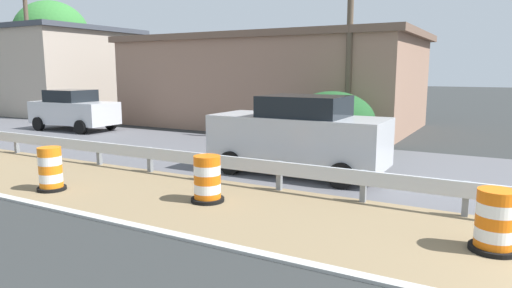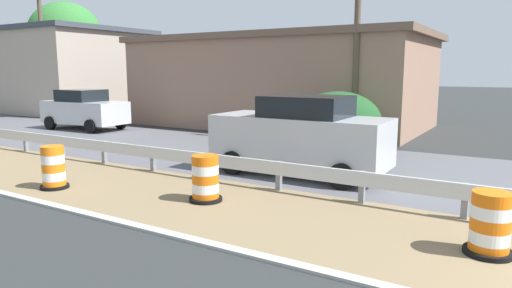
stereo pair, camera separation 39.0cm
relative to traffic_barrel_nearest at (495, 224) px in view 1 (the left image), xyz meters
name	(u,v)px [view 1 (the left image)]	position (x,y,z in m)	size (l,w,h in m)	color
traffic_barrel_nearest	(495,224)	(0.00, 0.00, 0.00)	(0.73, 0.73, 1.00)	orange
traffic_barrel_close	(207,181)	(0.06, 5.53, 0.01)	(0.73, 0.73, 1.01)	orange
traffic_barrel_mid	(51,171)	(-0.98, 9.32, 0.02)	(0.66, 0.66, 1.04)	orange
car_lead_near_lane	(299,135)	(3.46, 4.89, 0.63)	(2.11, 4.77, 2.16)	silver
car_trailing_near_lane	(74,110)	(6.77, 18.00, 0.51)	(2.15, 4.30, 1.92)	silver
roadside_shop_near	(271,81)	(13.27, 10.80, 1.83)	(7.87, 14.84, 4.54)	#93705B
roadside_shop_far	(41,71)	(13.04, 28.94, 2.36)	(8.53, 12.67, 5.60)	#AD9E8E
utility_pole_near	(350,35)	(9.46, 5.46, 3.70)	(0.24, 1.80, 7.97)	brown
utility_pole_mid	(28,46)	(9.12, 24.42, 3.77)	(0.24, 1.80, 8.12)	brown
bush_roadside	(332,120)	(7.74, 5.48, 0.60)	(3.07, 3.07, 2.09)	#1E4C23
tree_roadside	(52,34)	(11.94, 26.03, 4.67)	(4.63, 4.63, 7.22)	brown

